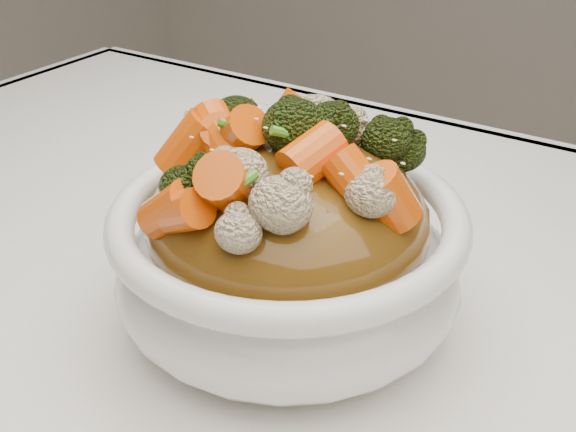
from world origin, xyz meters
The scene contains 8 objects.
tablecloth centered at (0.00, 0.00, 0.73)m, with size 1.20×0.80×0.04m, color white.
bowl centered at (-0.06, 0.03, 0.79)m, with size 0.21×0.21×0.08m, color white, non-canonical shape.
sauce_base centered at (-0.06, 0.03, 0.82)m, with size 0.17×0.17×0.09m, color #5C3A0F.
carrots centered at (-0.06, 0.03, 0.88)m, with size 0.17×0.17×0.05m, color #E65307, non-canonical shape.
broccoli centered at (-0.06, 0.03, 0.88)m, with size 0.17×0.17×0.04m, color black, non-canonical shape.
cauliflower centered at (-0.06, 0.03, 0.88)m, with size 0.17×0.17×0.04m, color beige, non-canonical shape.
scallions centered at (-0.06, 0.03, 0.88)m, with size 0.13×0.13×0.02m, color #3C8A1F, non-canonical shape.
sesame_seeds centered at (-0.06, 0.03, 0.88)m, with size 0.15×0.15×0.01m, color beige, non-canonical shape.
Camera 1 is at (0.13, -0.27, 1.03)m, focal length 42.00 mm.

